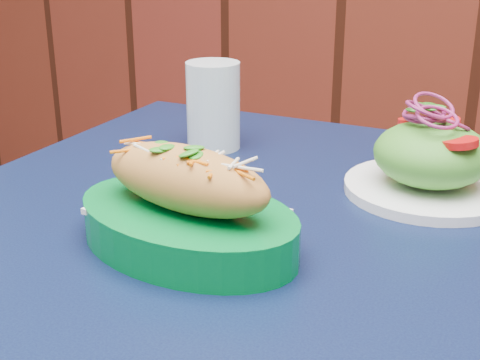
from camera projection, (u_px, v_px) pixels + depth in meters
The scene contains 4 objects.
cafe_table at pixel (275, 296), 0.74m from camera, with size 0.87×0.87×0.75m.
banh_mi_basket at pixel (187, 207), 0.65m from camera, with size 0.25×0.18×0.11m.
salad_plate at pixel (431, 161), 0.78m from camera, with size 0.20×0.20×0.11m.
water_glass at pixel (213, 106), 0.94m from camera, with size 0.08×0.08×0.12m, color silver.
Camera 1 is at (-0.03, 1.13, 1.05)m, focal length 50.00 mm.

